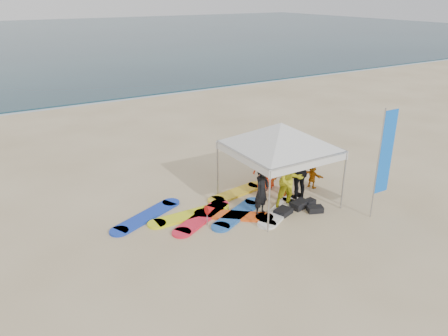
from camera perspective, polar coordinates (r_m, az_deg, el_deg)
name	(u,v)px	position (r m, az deg, el deg)	size (l,w,h in m)	color
ground	(278,239)	(12.08, 7.11, -9.16)	(120.00, 120.00, 0.00)	beige
ocean	(9,39)	(68.61, -26.27, 14.85)	(160.00, 84.00, 0.08)	#0C2633
shoreline_foam	(94,102)	(27.73, -16.67, 8.27)	(160.00, 1.20, 0.01)	silver
person_black_a	(262,191)	(12.90, 4.95, -2.99)	(0.57, 0.37, 1.56)	black
person_yellow	(290,181)	(13.37, 8.61, -1.68)	(0.87, 0.68, 1.79)	gold
person_orange_a	(287,172)	(14.26, 8.26, -0.52)	(1.03, 0.59, 1.60)	#D35312
person_black_b	(300,171)	(13.96, 9.87, -0.38)	(1.14, 0.47, 1.94)	black
person_orange_b	(266,165)	(14.64, 5.47, 0.38)	(0.82, 0.53, 1.67)	red
person_seated	(312,176)	(15.08, 11.47, -1.03)	(0.77, 0.25, 0.83)	orange
canopy_tent	(281,123)	(13.15, 7.47, 5.83)	(3.94, 3.94, 2.97)	#A5A5A8
feather_flag	(385,154)	(13.19, 20.28, 1.75)	(0.56, 0.04, 3.32)	#A5A5A8
marker_pennant	(211,209)	(12.44, -1.75, -5.39)	(0.28, 0.28, 0.64)	#A5A5A8
gear_pile	(300,207)	(13.62, 9.89, -5.04)	(1.54, 0.91, 0.22)	black
surfboard_spread	(216,212)	(13.27, -1.06, -5.74)	(5.60, 3.15, 0.07)	blue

